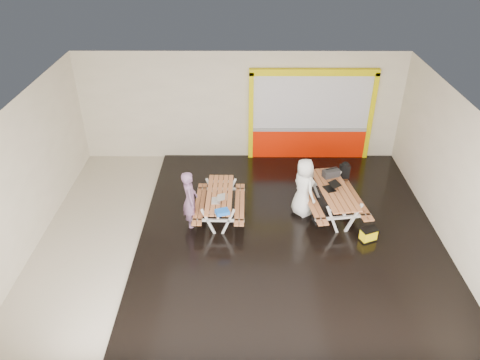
{
  "coord_description": "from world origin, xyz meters",
  "views": [
    {
      "loc": [
        0.04,
        -9.18,
        7.23
      ],
      "look_at": [
        0.0,
        0.9,
        1.0
      ],
      "focal_mm": 33.93,
      "sensor_mm": 36.0,
      "label": 1
    }
  ],
  "objects_px": {
    "picnic_table_left": "(220,200)",
    "backpack": "(345,170)",
    "laptop_left": "(218,199)",
    "picnic_table_right": "(334,195)",
    "toolbox": "(331,173)",
    "person_left": "(190,200)",
    "dark_case": "(320,219)",
    "fluke_bag": "(368,235)",
    "blue_pouch": "(222,212)",
    "person_right": "(304,187)",
    "laptop_right": "(331,187)"
  },
  "relations": [
    {
      "from": "dark_case",
      "to": "fluke_bag",
      "type": "xyz_separation_m",
      "value": [
        1.06,
        -0.78,
        0.09
      ]
    },
    {
      "from": "laptop_right",
      "to": "blue_pouch",
      "type": "distance_m",
      "value": 2.97
    },
    {
      "from": "picnic_table_left",
      "to": "person_right",
      "type": "relative_size",
      "value": 1.18
    },
    {
      "from": "laptop_right",
      "to": "backpack",
      "type": "height_order",
      "value": "backpack"
    },
    {
      "from": "picnic_table_right",
      "to": "laptop_left",
      "type": "distance_m",
      "value": 3.06
    },
    {
      "from": "person_left",
      "to": "laptop_left",
      "type": "height_order",
      "value": "person_left"
    },
    {
      "from": "toolbox",
      "to": "dark_case",
      "type": "height_order",
      "value": "toolbox"
    },
    {
      "from": "picnic_table_right",
      "to": "toolbox",
      "type": "height_order",
      "value": "toolbox"
    },
    {
      "from": "person_left",
      "to": "blue_pouch",
      "type": "height_order",
      "value": "person_left"
    },
    {
      "from": "laptop_right",
      "to": "backpack",
      "type": "bearing_deg",
      "value": 61.93
    },
    {
      "from": "person_left",
      "to": "person_right",
      "type": "relative_size",
      "value": 0.99
    },
    {
      "from": "fluke_bag",
      "to": "backpack",
      "type": "bearing_deg",
      "value": 96.18
    },
    {
      "from": "laptop_right",
      "to": "blue_pouch",
      "type": "xyz_separation_m",
      "value": [
        -2.8,
        -1.0,
        -0.08
      ]
    },
    {
      "from": "fluke_bag",
      "to": "toolbox",
      "type": "bearing_deg",
      "value": 112.04
    },
    {
      "from": "picnic_table_left",
      "to": "fluke_bag",
      "type": "relative_size",
      "value": 4.15
    },
    {
      "from": "laptop_left",
      "to": "person_left",
      "type": "bearing_deg",
      "value": -179.05
    },
    {
      "from": "laptop_right",
      "to": "dark_case",
      "type": "height_order",
      "value": "laptop_right"
    },
    {
      "from": "toolbox",
      "to": "laptop_left",
      "type": "bearing_deg",
      "value": -160.37
    },
    {
      "from": "laptop_left",
      "to": "picnic_table_right",
      "type": "bearing_deg",
      "value": 8.84
    },
    {
      "from": "backpack",
      "to": "fluke_bag",
      "type": "distance_m",
      "value": 2.26
    },
    {
      "from": "picnic_table_right",
      "to": "dark_case",
      "type": "distance_m",
      "value": 0.72
    },
    {
      "from": "toolbox",
      "to": "dark_case",
      "type": "distance_m",
      "value": 1.32
    },
    {
      "from": "dark_case",
      "to": "laptop_left",
      "type": "bearing_deg",
      "value": -177.52
    },
    {
      "from": "person_left",
      "to": "person_right",
      "type": "distance_m",
      "value": 2.95
    },
    {
      "from": "picnic_table_left",
      "to": "person_left",
      "type": "distance_m",
      "value": 0.83
    },
    {
      "from": "picnic_table_left",
      "to": "backpack",
      "type": "distance_m",
      "value": 3.67
    },
    {
      "from": "backpack",
      "to": "laptop_right",
      "type": "bearing_deg",
      "value": -118.07
    },
    {
      "from": "picnic_table_right",
      "to": "laptop_right",
      "type": "relative_size",
      "value": 4.89
    },
    {
      "from": "blue_pouch",
      "to": "dark_case",
      "type": "xyz_separation_m",
      "value": [
        2.54,
        0.66,
        -0.69
      ]
    },
    {
      "from": "toolbox",
      "to": "backpack",
      "type": "distance_m",
      "value": 0.66
    },
    {
      "from": "laptop_left",
      "to": "backpack",
      "type": "relative_size",
      "value": 0.74
    },
    {
      "from": "picnic_table_right",
      "to": "laptop_left",
      "type": "height_order",
      "value": "laptop_left"
    },
    {
      "from": "backpack",
      "to": "person_left",
      "type": "bearing_deg",
      "value": -160.02
    },
    {
      "from": "person_left",
      "to": "toolbox",
      "type": "bearing_deg",
      "value": -83.61
    },
    {
      "from": "person_left",
      "to": "person_right",
      "type": "height_order",
      "value": "person_right"
    },
    {
      "from": "laptop_left",
      "to": "dark_case",
      "type": "bearing_deg",
      "value": 2.48
    },
    {
      "from": "blue_pouch",
      "to": "dark_case",
      "type": "distance_m",
      "value": 2.71
    },
    {
      "from": "person_left",
      "to": "dark_case",
      "type": "relative_size",
      "value": 4.23
    },
    {
      "from": "picnic_table_right",
      "to": "toolbox",
      "type": "bearing_deg",
      "value": 89.74
    },
    {
      "from": "picnic_table_left",
      "to": "toolbox",
      "type": "xyz_separation_m",
      "value": [
        3.0,
        0.76,
        0.36
      ]
    },
    {
      "from": "laptop_left",
      "to": "dark_case",
      "type": "height_order",
      "value": "laptop_left"
    },
    {
      "from": "dark_case",
      "to": "picnic_table_right",
      "type": "bearing_deg",
      "value": 45.39
    },
    {
      "from": "person_right",
      "to": "backpack",
      "type": "xyz_separation_m",
      "value": [
        1.28,
        1.05,
        -0.11
      ]
    },
    {
      "from": "person_right",
      "to": "laptop_right",
      "type": "distance_m",
      "value": 0.72
    },
    {
      "from": "fluke_bag",
      "to": "dark_case",
      "type": "bearing_deg",
      "value": 143.61
    },
    {
      "from": "person_left",
      "to": "fluke_bag",
      "type": "bearing_deg",
      "value": -108.31
    },
    {
      "from": "picnic_table_left",
      "to": "person_left",
      "type": "height_order",
      "value": "person_left"
    },
    {
      "from": "laptop_left",
      "to": "blue_pouch",
      "type": "distance_m",
      "value": 0.56
    },
    {
      "from": "picnic_table_right",
      "to": "fluke_bag",
      "type": "relative_size",
      "value": 4.98
    },
    {
      "from": "person_left",
      "to": "picnic_table_left",
      "type": "bearing_deg",
      "value": -75.29
    }
  ]
}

